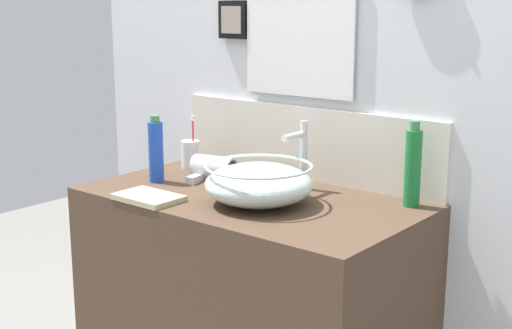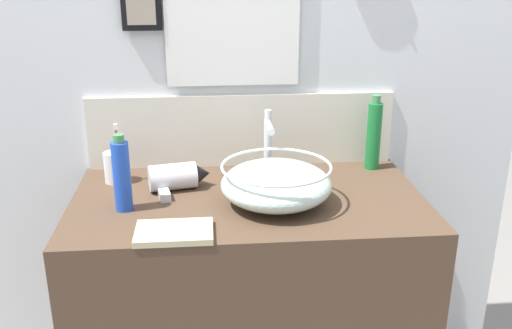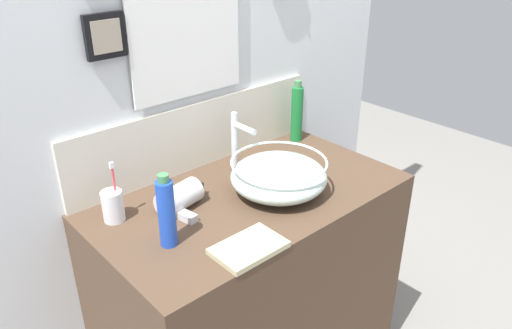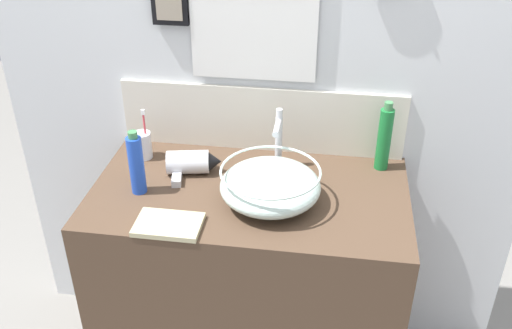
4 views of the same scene
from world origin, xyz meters
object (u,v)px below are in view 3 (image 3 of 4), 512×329
(hair_drier, at_px, (183,196))
(glass_bowl_sink, at_px, (279,176))
(shampoo_bottle, at_px, (167,213))
(hand_towel, at_px, (249,248))
(faucet, at_px, (237,139))
(soap_dispenser, at_px, (297,113))
(toothbrush_cup, at_px, (113,206))

(hair_drier, bearing_deg, glass_bowl_sink, -25.22)
(glass_bowl_sink, distance_m, shampoo_bottle, 0.42)
(glass_bowl_sink, distance_m, hand_towel, 0.33)
(shampoo_bottle, xyz_separation_m, hand_towel, (0.14, -0.17, -0.09))
(faucet, xyz_separation_m, soap_dispenser, (0.35, 0.05, -0.01))
(hand_towel, bearing_deg, hair_drier, 90.48)
(toothbrush_cup, distance_m, shampoo_bottle, 0.22)
(hair_drier, bearing_deg, hand_towel, -89.52)
(glass_bowl_sink, xyz_separation_m, shampoo_bottle, (-0.42, -0.00, 0.04))
(glass_bowl_sink, distance_m, toothbrush_cup, 0.52)
(shampoo_bottle, bearing_deg, hair_drier, 43.75)
(hair_drier, distance_m, shampoo_bottle, 0.20)
(toothbrush_cup, height_order, hand_towel, toothbrush_cup)
(hair_drier, distance_m, hand_towel, 0.30)
(hair_drier, bearing_deg, faucet, 14.88)
(glass_bowl_sink, height_order, faucet, faucet)
(hand_towel, bearing_deg, soap_dispenser, 34.43)
(faucet, height_order, toothbrush_cup, faucet)
(toothbrush_cup, bearing_deg, hair_drier, -21.19)
(soap_dispenser, bearing_deg, toothbrush_cup, -176.47)
(faucet, xyz_separation_m, hand_towel, (-0.28, -0.38, -0.11))
(faucet, bearing_deg, glass_bowl_sink, -90.00)
(glass_bowl_sink, relative_size, shampoo_bottle, 1.44)
(glass_bowl_sink, bearing_deg, hand_towel, -148.33)
(shampoo_bottle, distance_m, soap_dispenser, 0.81)
(hand_towel, bearing_deg, toothbrush_cup, 117.53)
(hair_drier, relative_size, toothbrush_cup, 1.04)
(shampoo_bottle, bearing_deg, toothbrush_cup, 104.24)
(hair_drier, relative_size, shampoo_bottle, 0.89)
(glass_bowl_sink, xyz_separation_m, faucet, (-0.00, 0.21, 0.06))
(hair_drier, distance_m, toothbrush_cup, 0.21)
(glass_bowl_sink, bearing_deg, shampoo_bottle, -179.54)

